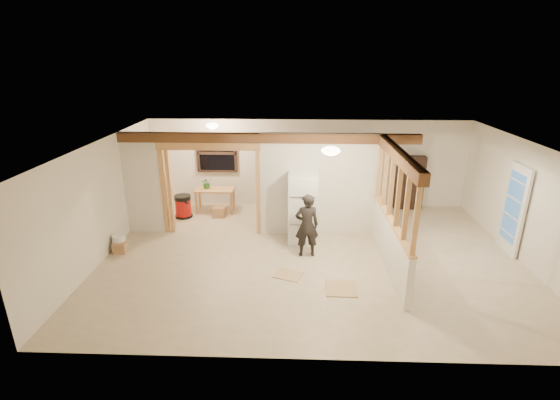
{
  "coord_description": "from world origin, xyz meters",
  "views": [
    {
      "loc": [
        -0.39,
        -8.04,
        4.19
      ],
      "look_at": [
        -0.69,
        0.4,
        1.15
      ],
      "focal_mm": 26.0,
      "sensor_mm": 36.0,
      "label": 1
    }
  ],
  "objects_px": {
    "refrigerator": "(303,208)",
    "bookshelf": "(410,183)",
    "woman": "(307,225)",
    "shop_vac": "(183,206)",
    "work_table": "(215,200)"
  },
  "relations": [
    {
      "from": "woman",
      "to": "bookshelf",
      "type": "bearing_deg",
      "value": -142.24
    },
    {
      "from": "woman",
      "to": "work_table",
      "type": "relative_size",
      "value": 1.34
    },
    {
      "from": "refrigerator",
      "to": "bookshelf",
      "type": "distance_m",
      "value": 3.8
    },
    {
      "from": "work_table",
      "to": "bookshelf",
      "type": "height_order",
      "value": "bookshelf"
    },
    {
      "from": "work_table",
      "to": "bookshelf",
      "type": "relative_size",
      "value": 0.69
    },
    {
      "from": "refrigerator",
      "to": "work_table",
      "type": "height_order",
      "value": "refrigerator"
    },
    {
      "from": "refrigerator",
      "to": "woman",
      "type": "distance_m",
      "value": 0.8
    },
    {
      "from": "woman",
      "to": "work_table",
      "type": "height_order",
      "value": "woman"
    },
    {
      "from": "woman",
      "to": "bookshelf",
      "type": "xyz_separation_m",
      "value": [
        2.99,
        3.03,
        0.05
      ]
    },
    {
      "from": "bookshelf",
      "to": "work_table",
      "type": "bearing_deg",
      "value": -175.22
    },
    {
      "from": "shop_vac",
      "to": "refrigerator",
      "type": "bearing_deg",
      "value": -22.54
    },
    {
      "from": "refrigerator",
      "to": "work_table",
      "type": "distance_m",
      "value": 3.04
    },
    {
      "from": "refrigerator",
      "to": "shop_vac",
      "type": "xyz_separation_m",
      "value": [
        -3.21,
        1.33,
        -0.5
      ]
    },
    {
      "from": "work_table",
      "to": "bookshelf",
      "type": "xyz_separation_m",
      "value": [
        5.48,
        0.46,
        0.43
      ]
    },
    {
      "from": "shop_vac",
      "to": "work_table",
      "type": "bearing_deg",
      "value": 29.31
    }
  ]
}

